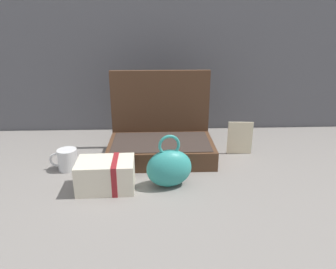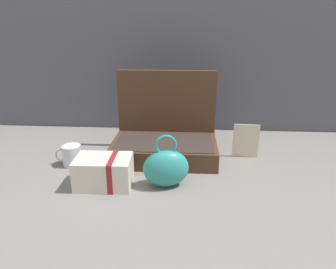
{
  "view_description": "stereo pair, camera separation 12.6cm",
  "coord_description": "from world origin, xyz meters",
  "px_view_note": "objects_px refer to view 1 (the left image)",
  "views": [
    {
      "loc": [
        -0.07,
        -1.21,
        0.6
      ],
      "look_at": [
        -0.03,
        -0.02,
        0.17
      ],
      "focal_mm": 33.44,
      "sensor_mm": 36.0,
      "label": 1
    },
    {
      "loc": [
        0.05,
        -1.21,
        0.6
      ],
      "look_at": [
        -0.03,
        -0.02,
        0.17
      ],
      "focal_mm": 33.44,
      "sensor_mm": 36.0,
      "label": 2
    }
  ],
  "objects_px": {
    "open_suitcase": "(161,139)",
    "teal_pouch_handbag": "(169,168)",
    "cream_toiletry_bag": "(107,175)",
    "coffee_mug": "(67,160)",
    "info_card_left": "(240,138)"
  },
  "relations": [
    {
      "from": "open_suitcase",
      "to": "coffee_mug",
      "type": "xyz_separation_m",
      "value": [
        -0.4,
        -0.13,
        -0.04
      ]
    },
    {
      "from": "teal_pouch_handbag",
      "to": "cream_toiletry_bag",
      "type": "distance_m",
      "value": 0.24
    },
    {
      "from": "teal_pouch_handbag",
      "to": "open_suitcase",
      "type": "bearing_deg",
      "value": 95.09
    },
    {
      "from": "teal_pouch_handbag",
      "to": "cream_toiletry_bag",
      "type": "relative_size",
      "value": 0.97
    },
    {
      "from": "open_suitcase",
      "to": "teal_pouch_handbag",
      "type": "height_order",
      "value": "open_suitcase"
    },
    {
      "from": "open_suitcase",
      "to": "teal_pouch_handbag",
      "type": "bearing_deg",
      "value": -84.91
    },
    {
      "from": "teal_pouch_handbag",
      "to": "coffee_mug",
      "type": "relative_size",
      "value": 1.77
    },
    {
      "from": "info_card_left",
      "to": "open_suitcase",
      "type": "bearing_deg",
      "value": -175.1
    },
    {
      "from": "cream_toiletry_bag",
      "to": "open_suitcase",
      "type": "bearing_deg",
      "value": 55.2
    },
    {
      "from": "cream_toiletry_bag",
      "to": "info_card_left",
      "type": "distance_m",
      "value": 0.66
    },
    {
      "from": "teal_pouch_handbag",
      "to": "coffee_mug",
      "type": "xyz_separation_m",
      "value": [
        -0.43,
        0.16,
        -0.03
      ]
    },
    {
      "from": "cream_toiletry_bag",
      "to": "info_card_left",
      "type": "height_order",
      "value": "info_card_left"
    },
    {
      "from": "info_card_left",
      "to": "cream_toiletry_bag",
      "type": "bearing_deg",
      "value": -148.43
    },
    {
      "from": "coffee_mug",
      "to": "info_card_left",
      "type": "bearing_deg",
      "value": 10.25
    },
    {
      "from": "teal_pouch_handbag",
      "to": "cream_toiletry_bag",
      "type": "bearing_deg",
      "value": -177.54
    }
  ]
}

